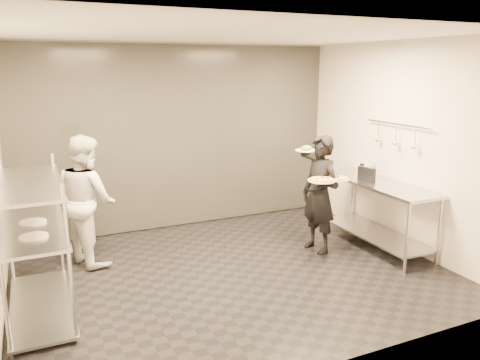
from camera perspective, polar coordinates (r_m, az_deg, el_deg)
name	(u,v)px	position (r m, az deg, el deg)	size (l,w,h in m)	color
room_shell	(198,145)	(6.46, -5.16, 4.23)	(5.00, 4.00, 2.80)	black
pass_rack	(35,240)	(5.13, -23.76, -6.72)	(0.60, 1.60, 1.50)	#B9BAC0
prep_counter	(377,203)	(6.71, 16.38, -2.71)	(0.60, 1.80, 0.92)	#B9BAC0
utensil_rail	(396,136)	(6.69, 18.53, 5.16)	(0.07, 1.20, 0.31)	#B9BAC0
waiter	(320,194)	(6.33, 9.69, -1.73)	(0.58, 0.38, 1.59)	black
chef	(87,200)	(6.20, -18.14, -2.28)	(0.80, 0.62, 1.65)	silver
pizza_plate_near	(321,180)	(6.01, 9.90, 0.01)	(0.35, 0.35, 0.05)	silver
pizza_plate_far	(338,178)	(6.17, 11.84, 0.20)	(0.29, 0.29, 0.05)	silver
salad_plate	(306,149)	(6.44, 8.10, 3.76)	(0.30, 0.30, 0.07)	silver
pos_monitor	(367,174)	(6.63, 15.17, 0.67)	(0.05, 0.27, 0.20)	black
bottle_green	(372,173)	(6.63, 15.79, 0.85)	(0.07, 0.07, 0.24)	gray
bottle_clear	(373,170)	(6.86, 15.93, 1.18)	(0.07, 0.07, 0.23)	gray
bottle_dark	(362,171)	(6.81, 14.61, 1.09)	(0.06, 0.06, 0.21)	black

